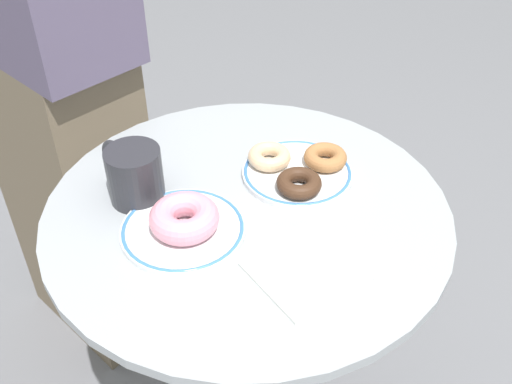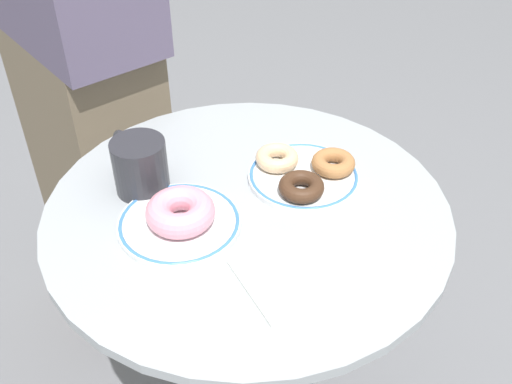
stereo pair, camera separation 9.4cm
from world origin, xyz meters
TOP-DOWN VIEW (x-y plane):
  - cafe_table at (0.00, 0.00)m, footprint 0.66×0.66m
  - plate_left at (-0.12, -0.01)m, footprint 0.19×0.19m
  - plate_right at (0.12, 0.03)m, footprint 0.19×0.19m
  - donut_pink_frosted at (-0.11, -0.01)m, footprint 0.15×0.15m
  - donut_cinnamon at (0.17, 0.02)m, footprint 0.10×0.10m
  - donut_glazed at (0.09, 0.07)m, footprint 0.11×0.11m
  - donut_chocolate at (0.09, -0.02)m, footprint 0.09×0.09m
  - paper_napkin at (-0.00, -0.17)m, footprint 0.15×0.15m
  - coffee_mug at (-0.15, 0.11)m, footprint 0.09×0.13m
  - person_figure at (-0.17, 0.56)m, footprint 0.34×0.49m

SIDE VIEW (x-z plane):
  - cafe_table at x=0.00m, z-range 0.14..0.87m
  - paper_napkin at x=0.00m, z-range 0.74..0.74m
  - plate_right at x=0.12m, z-range 0.74..0.75m
  - plate_left at x=-0.12m, z-range 0.74..0.75m
  - donut_cinnamon at x=0.17m, z-range 0.75..0.77m
  - donut_glazed at x=0.09m, z-range 0.75..0.77m
  - donut_chocolate at x=0.09m, z-range 0.75..0.77m
  - donut_pink_frosted at x=-0.11m, z-range 0.75..0.79m
  - person_figure at x=-0.17m, z-range -0.02..1.57m
  - coffee_mug at x=-0.15m, z-range 0.74..0.83m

